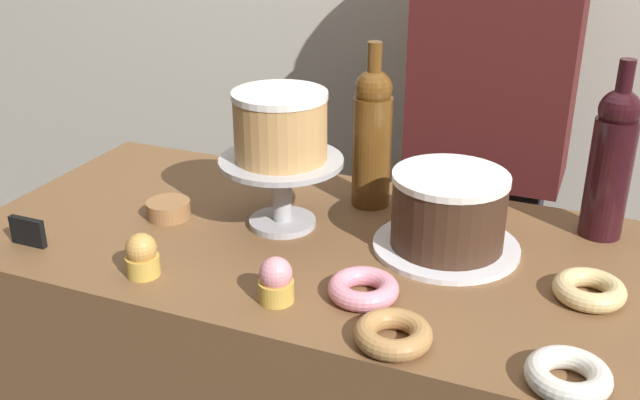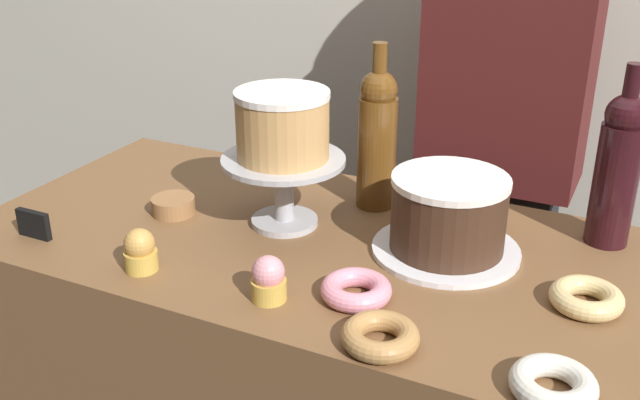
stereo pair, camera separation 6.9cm
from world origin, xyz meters
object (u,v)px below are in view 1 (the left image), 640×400
at_px(chocolate_round_cake, 449,210).
at_px(donut_glazed, 589,290).
at_px(cupcake_caramel, 142,256).
at_px(donut_maple, 393,334).
at_px(cookie_stack, 169,209).
at_px(donut_sugar, 568,375).
at_px(white_layer_cake, 280,126).
at_px(cupcake_strawberry, 276,281).
at_px(cake_stand_pedestal, 282,180).
at_px(wine_bottle_amber, 372,135).
at_px(donut_pink, 363,289).
at_px(wine_bottle_dark_red, 611,161).
at_px(barista_figure, 484,177).
at_px(price_sign_chalkboard, 28,232).

relative_size(chocolate_round_cake, donut_glazed, 1.79).
relative_size(cupcake_caramel, donut_maple, 0.66).
bearing_deg(cookie_stack, donut_sugar, -17.29).
xyz_separation_m(white_layer_cake, cupcake_strawberry, (0.11, -0.25, -0.16)).
relative_size(cake_stand_pedestal, donut_maple, 2.04).
height_order(white_layer_cake, wine_bottle_amber, wine_bottle_amber).
bearing_deg(donut_glazed, cookie_stack, 179.81).
distance_m(cake_stand_pedestal, chocolate_round_cake, 0.31).
height_order(donut_sugar, donut_pink, same).
relative_size(chocolate_round_cake, wine_bottle_dark_red, 0.62).
xyz_separation_m(cake_stand_pedestal, cookie_stack, (-0.22, -0.05, -0.08)).
bearing_deg(cupcake_strawberry, white_layer_cake, 113.10).
height_order(donut_pink, cookie_stack, same).
height_order(cupcake_caramel, cookie_stack, cupcake_caramel).
bearing_deg(cupcake_strawberry, donut_glazed, 23.10).
bearing_deg(cake_stand_pedestal, donut_maple, -43.07).
relative_size(cake_stand_pedestal, barista_figure, 0.14).
xyz_separation_m(chocolate_round_cake, cookie_stack, (-0.53, -0.08, -0.06)).
bearing_deg(cupcake_strawberry, cake_stand_pedestal, 113.10).
relative_size(donut_maple, barista_figure, 0.07).
height_order(cupcake_strawberry, donut_pink, cupcake_strawberry).
relative_size(donut_glazed, donut_sugar, 1.00).
distance_m(donut_maple, donut_glazed, 0.34).
xyz_separation_m(white_layer_cake, cupcake_caramel, (-0.13, -0.26, -0.16)).
xyz_separation_m(cake_stand_pedestal, price_sign_chalkboard, (-0.38, -0.25, -0.07)).
xyz_separation_m(chocolate_round_cake, donut_glazed, (0.25, -0.08, -0.06)).
xyz_separation_m(cake_stand_pedestal, chocolate_round_cake, (0.31, 0.02, -0.02)).
distance_m(white_layer_cake, chocolate_round_cake, 0.33).
bearing_deg(donut_pink, cupcake_caramel, -168.85).
distance_m(donut_maple, donut_sugar, 0.24).
bearing_deg(donut_pink, cake_stand_pedestal, 140.60).
distance_m(wine_bottle_dark_red, donut_maple, 0.55).
relative_size(donut_sugar, price_sign_chalkboard, 1.60).
distance_m(chocolate_round_cake, cupcake_strawberry, 0.34).
distance_m(wine_bottle_amber, wine_bottle_dark_red, 0.43).
height_order(chocolate_round_cake, cookie_stack, chocolate_round_cake).
bearing_deg(wine_bottle_amber, cupcake_strawberry, -92.29).
height_order(white_layer_cake, donut_sugar, white_layer_cake).
bearing_deg(donut_sugar, wine_bottle_amber, 133.50).
distance_m(chocolate_round_cake, cookie_stack, 0.53).
xyz_separation_m(cupcake_caramel, donut_pink, (0.36, 0.07, -0.02)).
xyz_separation_m(wine_bottle_dark_red, donut_glazed, (-0.00, -0.24, -0.13)).
xyz_separation_m(cupcake_strawberry, donut_glazed, (0.45, 0.19, -0.02)).
xyz_separation_m(chocolate_round_cake, donut_sugar, (0.24, -0.31, -0.06)).
relative_size(chocolate_round_cake, price_sign_chalkboard, 2.87).
distance_m(chocolate_round_cake, cupcake_caramel, 0.52).
xyz_separation_m(wine_bottle_dark_red, price_sign_chalkboard, (-0.94, -0.43, -0.12)).
bearing_deg(donut_sugar, white_layer_cake, 151.98).
relative_size(wine_bottle_amber, donut_glazed, 2.91).
xyz_separation_m(cake_stand_pedestal, wine_bottle_dark_red, (0.55, 0.19, 0.05)).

